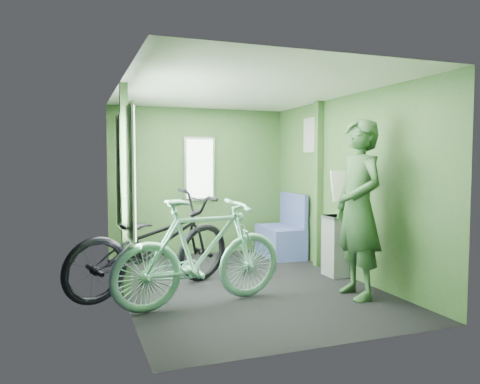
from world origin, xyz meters
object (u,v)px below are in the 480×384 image
at_px(passenger, 358,209).
at_px(bench_seat, 282,238).
at_px(waste_box, 335,246).
at_px(bicycle_black, 155,292).
at_px(bicycle_mint, 202,306).

relative_size(passenger, bench_seat, 1.98).
bearing_deg(passenger, waste_box, 165.44).
bearing_deg(passenger, bench_seat, 178.29).
relative_size(bicycle_black, bicycle_mint, 1.14).
bearing_deg(waste_box, bicycle_mint, -161.44).
height_order(bicycle_mint, bench_seat, bench_seat).
bearing_deg(bicycle_black, waste_box, -114.34).
xyz_separation_m(passenger, bench_seat, (0.16, 2.27, -0.67)).
distance_m(bicycle_mint, waste_box, 2.09).
relative_size(waste_box, bench_seat, 0.80).
relative_size(passenger, waste_box, 2.47).
distance_m(bicycle_mint, bench_seat, 2.75).
height_order(bicycle_black, bicycle_mint, bicycle_black).
xyz_separation_m(bicycle_mint, passenger, (1.67, -0.25, 0.96)).
xyz_separation_m(bicycle_mint, waste_box, (1.95, 0.65, 0.39)).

